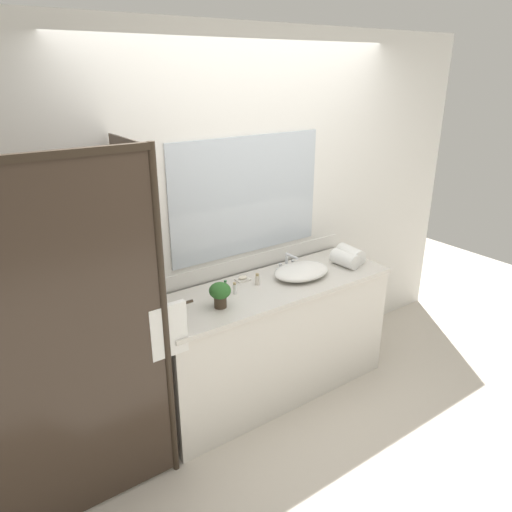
% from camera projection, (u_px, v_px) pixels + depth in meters
% --- Properties ---
extents(ground_plane, '(8.00, 8.00, 0.00)m').
position_uv_depth(ground_plane, '(272.00, 390.00, 3.70)').
color(ground_plane, beige).
extents(wall_back_with_mirror, '(4.40, 0.06, 2.60)m').
position_uv_depth(wall_back_with_mirror, '(245.00, 218.00, 3.49)').
color(wall_back_with_mirror, silver).
rests_on(wall_back_with_mirror, ground_plane).
extents(vanity_cabinet, '(1.80, 0.58, 0.90)m').
position_uv_depth(vanity_cabinet, '(272.00, 339.00, 3.55)').
color(vanity_cabinet, silver).
rests_on(vanity_cabinet, ground_plane).
extents(shower_enclosure, '(1.20, 0.59, 2.00)m').
position_uv_depth(shower_enclosure, '(101.00, 334.00, 2.50)').
color(shower_enclosure, '#2D2319').
rests_on(shower_enclosure, ground_plane).
extents(sink_basin, '(0.44, 0.32, 0.08)m').
position_uv_depth(sink_basin, '(301.00, 271.00, 3.49)').
color(sink_basin, white).
rests_on(sink_basin, vanity_cabinet).
extents(faucet, '(0.17, 0.15, 0.13)m').
position_uv_depth(faucet, '(287.00, 264.00, 3.61)').
color(faucet, silver).
rests_on(faucet, vanity_cabinet).
extents(potted_plant, '(0.14, 0.14, 0.17)m').
position_uv_depth(potted_plant, '(220.00, 293.00, 3.02)').
color(potted_plant, '#473828').
rests_on(potted_plant, vanity_cabinet).
extents(soap_dish, '(0.10, 0.07, 0.04)m').
position_uv_depth(soap_dish, '(243.00, 279.00, 3.43)').
color(soap_dish, silver).
rests_on(soap_dish, vanity_cabinet).
extents(amenity_bottle_lotion, '(0.03, 0.03, 0.08)m').
position_uv_depth(amenity_bottle_lotion, '(257.00, 279.00, 3.36)').
color(amenity_bottle_lotion, silver).
rests_on(amenity_bottle_lotion, vanity_cabinet).
extents(amenity_bottle_body_wash, '(0.02, 0.02, 0.10)m').
position_uv_depth(amenity_bottle_body_wash, '(225.00, 287.00, 3.22)').
color(amenity_bottle_body_wash, white).
rests_on(amenity_bottle_body_wash, vanity_cabinet).
extents(amenity_bottle_shampoo, '(0.03, 0.03, 0.08)m').
position_uv_depth(amenity_bottle_shampoo, '(235.00, 289.00, 3.22)').
color(amenity_bottle_shampoo, white).
rests_on(amenity_bottle_shampoo, vanity_cabinet).
extents(rolled_towel_near_edge, '(0.14, 0.24, 0.12)m').
position_uv_depth(rolled_towel_near_edge, '(351.00, 254.00, 3.76)').
color(rolled_towel_near_edge, white).
rests_on(rolled_towel_near_edge, vanity_cabinet).
extents(rolled_towel_middle, '(0.14, 0.22, 0.12)m').
position_uv_depth(rolled_towel_middle, '(345.00, 259.00, 3.67)').
color(rolled_towel_middle, white).
rests_on(rolled_towel_middle, vanity_cabinet).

